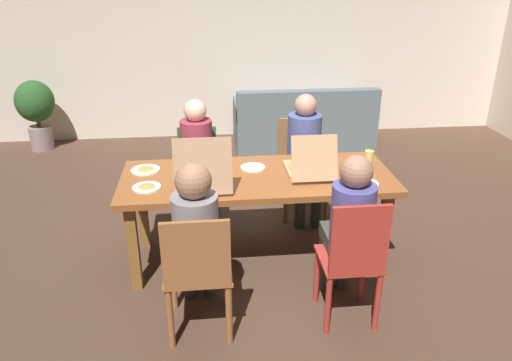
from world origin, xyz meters
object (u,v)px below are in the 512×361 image
Objects in this scene: drinking_glass_0 at (354,165)px; person_1 at (348,223)px; chair_3 at (198,271)px; couch at (303,125)px; chair_1 at (353,259)px; potted_plant at (36,108)px; person_3 at (196,230)px; pizza_box_1 at (309,167)px; plate_3 at (147,187)px; person_2 at (197,153)px; plate_1 at (253,167)px; person_0 at (305,148)px; chair_0 at (301,162)px; dining_table at (257,185)px; plate_0 at (145,169)px; drinking_glass_1 at (369,159)px; chair_2 at (198,170)px; plate_2 at (364,183)px; pizza_box_0 at (204,177)px.

person_1 is at bearing -108.40° from drinking_glass_0.
chair_3 reaches higher than couch.
chair_1 reaches higher than potted_plant.
chair_3 is 0.77× the size of person_3.
plate_3 is (-1.25, -0.17, -0.04)m from pizza_box_1.
person_2 reaches higher than plate_3.
plate_1 is (0.46, 1.03, 0.26)m from chair_3.
couch is at bearing 86.96° from drinking_glass_0.
person_0 is at bearing 90.00° from chair_1.
chair_0 is at bearing 82.11° from pizza_box_1.
dining_table is at bearing 177.65° from drinking_glass_0.
chair_1 is 4.13× the size of plate_0.
plate_1 is at bearing 162.64° from pizza_box_1.
chair_1 reaches higher than drinking_glass_1.
plate_0 is (-0.41, -0.67, 0.30)m from chair_2.
potted_plant is at bearing 136.40° from plate_2.
pizza_box_1 is 0.50× the size of potted_plant.
chair_2 is at bearing 138.54° from plate_2.
chair_3 is at bearing -111.19° from couch.
chair_0 is 0.77× the size of person_3.
person_3 is 3.69m from couch.
couch is (0.92, 2.52, -0.47)m from plate_1.
pizza_box_0 reaches higher than plate_3.
plate_1 is at bearing 66.18° from chair_3.
couch is at bearing 79.10° from person_0.
person_2 is at bearing 67.36° from plate_3.
plate_2 is at bearing -41.46° from chair_2.
dining_table is at bearing -56.74° from person_2.
chair_1 is 1.00m from chair_3.
plate_3 is (-1.37, 0.74, 0.24)m from chair_1.
person_1 is 2.44× the size of pizza_box_0.
plate_3 is 1.52× the size of drinking_glass_0.
plate_3 is at bearing 157.02° from person_1.
drinking_glass_1 is (1.39, -0.79, 0.36)m from chair_2.
plate_0 is (-1.41, -0.68, 0.27)m from chair_0.
drinking_glass_0 is at bearing -93.04° from couch.
potted_plant reaches higher than plate_1.
pizza_box_0 reaches higher than chair_2.
person_2 is (-1.00, -0.14, 0.19)m from chair_0.
plate_0 is at bearing 172.29° from pizza_box_1.
person_2 reaches higher than drinking_glass_0.
drinking_glass_1 reaches higher than plate_0.
person_1 is 3.45m from couch.
dining_table is 0.43m from pizza_box_1.
person_2 is 1.44m from person_3.
pizza_box_1 is 0.46m from plate_2.
person_3 is 1.60m from drinking_glass_1.
plate_0 is 0.86m from plate_1.
potted_plant is at bearing 175.67° from couch.
pizza_box_1 is 1.26m from plate_3.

